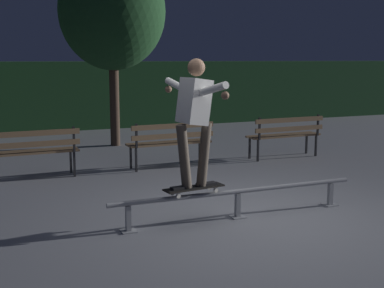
{
  "coord_description": "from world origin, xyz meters",
  "views": [
    {
      "loc": [
        -2.95,
        -5.56,
        2.01
      ],
      "look_at": [
        -0.3,
        0.86,
        0.85
      ],
      "focal_mm": 47.83,
      "sensor_mm": 36.0,
      "label": 1
    }
  ],
  "objects": [
    {
      "name": "hedge_backdrop",
      "position": [
        0.0,
        9.54,
        0.97
      ],
      "size": [
        24.0,
        1.2,
        1.94
      ],
      "primitive_type": "cube",
      "color": "#234C28",
      "rests_on": "ground"
    },
    {
      "name": "ground_plane",
      "position": [
        0.0,
        0.0,
        0.0
      ],
      "size": [
        90.0,
        90.0,
        0.0
      ],
      "primitive_type": "plane",
      "color": "slate"
    },
    {
      "name": "park_bench_leftmost",
      "position": [
        -2.25,
        3.23,
        0.54
      ],
      "size": [
        1.61,
        0.46,
        0.88
      ],
      "color": "black",
      "rests_on": "ground"
    },
    {
      "name": "tree_behind_benches",
      "position": [
        -0.1,
        6.09,
        3.06
      ],
      "size": [
        2.41,
        2.41,
        4.39
      ],
      "color": "#3D2D23",
      "rests_on": "ground"
    },
    {
      "name": "park_bench_right_center",
      "position": [
        2.74,
        3.23,
        0.54
      ],
      "size": [
        1.61,
        0.46,
        0.88
      ],
      "color": "black",
      "rests_on": "ground"
    },
    {
      "name": "grind_rail",
      "position": [
        0.0,
        0.06,
        0.28
      ],
      "size": [
        3.39,
        0.18,
        0.37
      ],
      "color": "gray",
      "rests_on": "ground"
    },
    {
      "name": "park_bench_left_center",
      "position": [
        0.25,
        3.23,
        0.54
      ],
      "size": [
        1.61,
        0.46,
        0.88
      ],
      "color": "black",
      "rests_on": "ground"
    },
    {
      "name": "skateboarder",
      "position": [
        -0.6,
        0.06,
        1.38
      ],
      "size": [
        0.63,
        1.4,
        1.56
      ],
      "color": "black",
      "rests_on": "skateboard"
    },
    {
      "name": "skateboard",
      "position": [
        -0.61,
        0.06,
        0.44
      ],
      "size": [
        0.8,
        0.3,
        0.09
      ],
      "color": "black",
      "rests_on": "grind_rail"
    }
  ]
}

